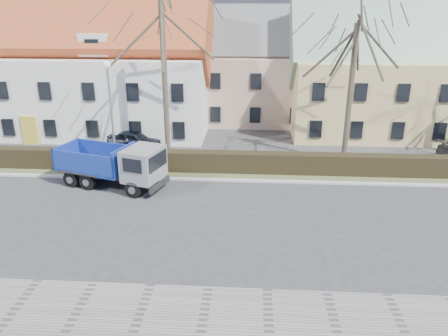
# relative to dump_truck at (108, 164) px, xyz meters

# --- Properties ---
(ground) EXTENTS (120.00, 120.00, 0.00)m
(ground) POSITION_rel_dump_truck_xyz_m (4.62, -3.56, -1.34)
(ground) COLOR #343436
(sidewalk_near) EXTENTS (80.00, 5.00, 0.08)m
(sidewalk_near) POSITION_rel_dump_truck_xyz_m (4.62, -12.06, -1.30)
(sidewalk_near) COLOR gray
(sidewalk_near) RESTS_ON ground
(curb_far) EXTENTS (80.00, 0.30, 0.12)m
(curb_far) POSITION_rel_dump_truck_xyz_m (4.62, 1.04, -1.28)
(curb_far) COLOR #B2B1AF
(curb_far) RESTS_ON ground
(grass_strip) EXTENTS (80.00, 3.00, 0.10)m
(grass_strip) POSITION_rel_dump_truck_xyz_m (4.62, 2.64, -1.29)
(grass_strip) COLOR #505731
(grass_strip) RESTS_ON ground
(hedge) EXTENTS (60.00, 0.90, 1.30)m
(hedge) POSITION_rel_dump_truck_xyz_m (4.62, 2.44, -0.69)
(hedge) COLOR black
(hedge) RESTS_ON ground
(building_white) EXTENTS (26.80, 10.80, 9.50)m
(building_white) POSITION_rel_dump_truck_xyz_m (-8.38, 12.44, 3.41)
(building_white) COLOR silver
(building_white) RESTS_ON ground
(building_pink) EXTENTS (10.80, 8.80, 8.00)m
(building_pink) POSITION_rel_dump_truck_xyz_m (8.62, 16.44, 2.66)
(building_pink) COLOR tan
(building_pink) RESTS_ON ground
(building_yellow) EXTENTS (18.80, 10.80, 8.50)m
(building_yellow) POSITION_rel_dump_truck_xyz_m (20.62, 13.44, 2.91)
(building_yellow) COLOR tan
(building_yellow) RESTS_ON ground
(tree_1) EXTENTS (9.20, 9.20, 12.65)m
(tree_1) POSITION_rel_dump_truck_xyz_m (2.62, 4.94, 4.99)
(tree_1) COLOR #423A2E
(tree_1) RESTS_ON ground
(tree_2) EXTENTS (8.00, 8.00, 11.00)m
(tree_2) POSITION_rel_dump_truck_xyz_m (14.62, 4.94, 4.16)
(tree_2) COLOR #423A2E
(tree_2) RESTS_ON ground
(dump_truck) EXTENTS (7.12, 4.35, 2.67)m
(dump_truck) POSITION_rel_dump_truck_xyz_m (0.00, 0.00, 0.00)
(dump_truck) COLOR navy
(dump_truck) RESTS_ON ground
(streetlight) EXTENTS (0.54, 0.54, 6.88)m
(streetlight) POSITION_rel_dump_truck_xyz_m (-0.63, 3.44, 2.10)
(streetlight) COLOR #94979A
(streetlight) RESTS_ON ground
(cart_frame) EXTENTS (0.87, 0.69, 0.70)m
(cart_frame) POSITION_rel_dump_truck_xyz_m (-2.69, 0.60, -0.99)
(cart_frame) COLOR silver
(cart_frame) RESTS_ON ground
(parked_car_a) EXTENTS (4.25, 2.43, 1.36)m
(parked_car_a) POSITION_rel_dump_truck_xyz_m (-0.23, 6.74, -0.66)
(parked_car_a) COLOR black
(parked_car_a) RESTS_ON ground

